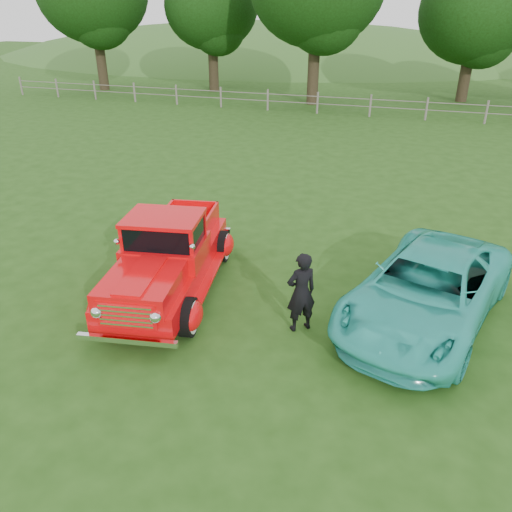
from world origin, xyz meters
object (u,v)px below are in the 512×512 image
(teal_sedan, at_px, (427,290))
(man, at_px, (301,292))
(tree_mid_west, at_px, (211,6))
(tree_near_east, at_px, (476,12))
(red_pickup, at_px, (168,258))

(teal_sedan, height_order, man, man)
(tree_mid_west, xyz_separation_m, tree_near_east, (17.00, 1.00, -0.30))
(tree_mid_west, bearing_deg, man, -63.89)
(tree_near_east, relative_size, man, 5.16)
(tree_near_east, relative_size, red_pickup, 1.60)
(teal_sedan, xyz_separation_m, man, (-2.23, -1.05, 0.12))
(tree_near_east, bearing_deg, man, -97.30)
(tree_mid_west, relative_size, red_pickup, 1.62)
(tree_mid_west, bearing_deg, tree_near_east, 3.37)
(man, bearing_deg, tree_mid_west, -103.75)
(teal_sedan, bearing_deg, man, -138.41)
(tree_mid_west, bearing_deg, teal_sedan, -59.26)
(tree_mid_west, relative_size, man, 5.24)
(tree_mid_west, distance_m, teal_sedan, 30.91)
(tree_mid_west, bearing_deg, red_pickup, -68.89)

